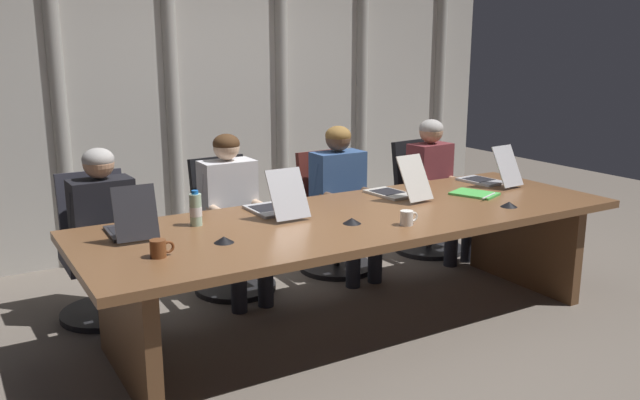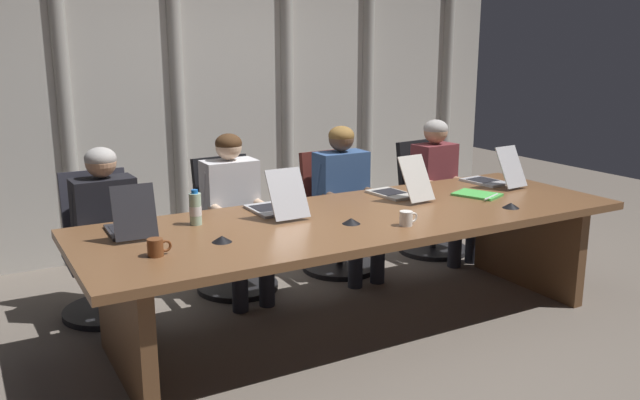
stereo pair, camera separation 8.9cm
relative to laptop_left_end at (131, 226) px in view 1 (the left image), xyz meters
The scene contains 22 objects.
ground_plane 1.60m from the laptop_left_end, 10.94° to the right, with size 11.57×11.57×0.00m, color #6B6056.
conference_table 1.40m from the laptop_left_end, 10.94° to the right, with size 3.47×1.18×0.74m.
curtain_backdrop 2.49m from the laptop_left_end, 55.04° to the left, with size 5.79×0.17×3.10m.
laptop_left_end is the anchor object (origin of this frame).
laptop_left_mid 0.91m from the laptop_left_end, ahead, with size 0.24×0.49×0.30m.
laptop_center 1.85m from the laptop_left_end, ahead, with size 0.26×0.52×0.31m.
laptop_right_mid 2.72m from the laptop_left_end, ahead, with size 0.26×0.50×0.30m.
office_chair_left_end 0.90m from the laptop_left_end, 91.42° to the left, with size 0.60×0.60×0.95m.
office_chair_left_mid 1.28m from the laptop_left_end, 40.53° to the left, with size 0.60×0.60×0.97m.
office_chair_center 2.02m from the laptop_left_end, 23.40° to the left, with size 0.60×0.60×0.94m.
office_chair_right_mid 2.90m from the laptop_left_end, 15.85° to the left, with size 0.60×0.60×0.95m.
person_left_end 0.64m from the laptop_left_end, 89.76° to the left, with size 0.42×0.56×1.14m.
person_left_mid 1.08m from the laptop_left_end, 35.48° to the left, with size 0.39×0.55×1.17m.
person_center 1.91m from the laptop_left_end, 19.19° to the left, with size 0.41×0.55×1.17m.
person_right_mid 2.80m from the laptop_left_end, 12.81° to the left, with size 0.39×0.57×1.16m.
water_bottle_primary 0.39m from the laptop_left_end, ahead, with size 0.07×0.07×0.21m.
coffee_mug_near 1.58m from the laptop_left_end, 22.43° to the right, with size 0.12×0.08×0.09m.
coffee_mug_far 0.44m from the laptop_left_end, 87.42° to the right, with size 0.13×0.08×0.09m.
conference_mic_left_side 2.38m from the laptop_left_end, 14.47° to the right, with size 0.11×0.11×0.04m, color black.
conference_mic_middle 1.27m from the laptop_left_end, 18.97° to the right, with size 0.11×0.11×0.04m, color black.
conference_mic_right_side 0.55m from the laptop_left_end, 44.08° to the right, with size 0.11×0.11×0.04m, color black.
spiral_notepad 2.37m from the laptop_left_end, ahead, with size 0.32×0.37×0.03m.
Camera 1 is at (-2.25, -3.30, 1.79)m, focal length 37.01 mm.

